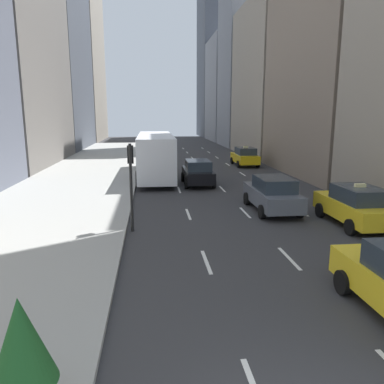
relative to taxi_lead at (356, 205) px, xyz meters
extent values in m
cube|color=#9E9E99|center=(-13.80, 15.58, -0.81)|extent=(8.00, 66.00, 0.15)
cube|color=white|center=(-7.00, -3.42, -0.87)|extent=(0.12, 2.00, 0.01)
cube|color=white|center=(-7.00, 2.58, -0.87)|extent=(0.12, 2.00, 0.01)
cube|color=white|center=(-7.00, 8.58, -0.87)|extent=(0.12, 2.00, 0.01)
cube|color=white|center=(-7.00, 14.58, -0.87)|extent=(0.12, 2.00, 0.01)
cube|color=white|center=(-7.00, 20.58, -0.87)|extent=(0.12, 2.00, 0.01)
cube|color=white|center=(-7.00, 26.58, -0.87)|extent=(0.12, 2.00, 0.01)
cube|color=white|center=(-7.00, 32.58, -0.87)|extent=(0.12, 2.00, 0.01)
cube|color=white|center=(-7.00, 38.58, -0.87)|extent=(0.12, 2.00, 0.01)
cube|color=white|center=(-4.20, -3.42, -0.87)|extent=(0.12, 2.00, 0.01)
cube|color=white|center=(-4.20, 2.58, -0.87)|extent=(0.12, 2.00, 0.01)
cube|color=white|center=(-4.20, 8.58, -0.87)|extent=(0.12, 2.00, 0.01)
cube|color=white|center=(-4.20, 14.58, -0.87)|extent=(0.12, 2.00, 0.01)
cube|color=white|center=(-4.20, 20.58, -0.87)|extent=(0.12, 2.00, 0.01)
cube|color=white|center=(-4.20, 26.58, -0.87)|extent=(0.12, 2.00, 0.01)
cube|color=white|center=(-4.20, 32.58, -0.87)|extent=(0.12, 2.00, 0.01)
cube|color=white|center=(-4.20, 38.58, -0.87)|extent=(0.12, 2.00, 0.01)
cube|color=white|center=(-1.40, -3.42, -0.87)|extent=(0.12, 2.00, 0.01)
cube|color=white|center=(-1.40, 2.58, -0.87)|extent=(0.12, 2.00, 0.01)
cube|color=white|center=(-1.40, 8.58, -0.87)|extent=(0.12, 2.00, 0.01)
cube|color=white|center=(-1.40, 14.58, -0.87)|extent=(0.12, 2.00, 0.01)
cube|color=white|center=(-1.40, 20.58, -0.87)|extent=(0.12, 2.00, 0.01)
cube|color=white|center=(-1.40, 26.58, -0.87)|extent=(0.12, 2.00, 0.01)
cube|color=white|center=(-1.40, 32.58, -0.87)|extent=(0.12, 2.00, 0.01)
cube|color=white|center=(-1.40, 38.58, -0.87)|extent=(0.12, 2.00, 0.01)
cube|color=#4C515B|center=(-20.80, 40.42, 15.20)|extent=(6.00, 17.27, 32.16)
cube|color=gray|center=(-20.80, 58.67, 15.05)|extent=(6.00, 17.60, 31.86)
cube|color=gray|center=(5.20, 14.22, 10.11)|extent=(6.00, 14.06, 21.97)
cube|color=gray|center=(5.20, 29.08, 7.74)|extent=(6.00, 14.47, 17.24)
cube|color=gray|center=(5.20, 42.35, 17.04)|extent=(6.00, 10.52, 35.83)
cube|color=gray|center=(5.20, 55.14, 8.19)|extent=(6.00, 13.44, 18.15)
cube|color=#4C515B|center=(5.20, 68.96, 15.53)|extent=(6.00, 13.38, 32.82)
cube|color=yellow|center=(0.00, 0.07, -0.17)|extent=(1.80, 4.40, 0.76)
cube|color=#28333D|center=(0.00, -0.19, 0.53)|extent=(1.58, 2.29, 0.64)
cube|color=#F2E599|center=(0.00, -0.19, 0.92)|extent=(0.44, 0.20, 0.14)
cylinder|color=black|center=(-0.90, 1.43, -0.55)|extent=(0.22, 0.66, 0.66)
cylinder|color=black|center=(0.90, 1.43, -0.55)|extent=(0.22, 0.66, 0.66)
cylinder|color=black|center=(-0.90, -1.29, -0.55)|extent=(0.22, 0.66, 0.66)
cylinder|color=black|center=(-3.70, -6.02, -0.55)|extent=(0.22, 0.66, 0.66)
cube|color=yellow|center=(0.00, 19.51, -0.17)|extent=(1.80, 4.40, 0.76)
cube|color=#28333D|center=(0.00, 19.25, 0.53)|extent=(1.58, 2.29, 0.64)
cube|color=#F2E599|center=(0.00, 19.25, 0.92)|extent=(0.44, 0.20, 0.14)
cylinder|color=black|center=(-0.90, 20.87, -0.55)|extent=(0.22, 0.66, 0.66)
cylinder|color=black|center=(0.90, 20.87, -0.55)|extent=(0.22, 0.66, 0.66)
cylinder|color=black|center=(-0.90, 18.15, -0.55)|extent=(0.22, 0.66, 0.66)
cylinder|color=black|center=(0.90, 18.15, -0.55)|extent=(0.22, 0.66, 0.66)
cube|color=black|center=(-5.60, 10.27, -0.18)|extent=(1.80, 4.42, 0.74)
cube|color=#28333D|center=(-5.60, 10.00, 0.51)|extent=(1.58, 2.30, 0.64)
cylinder|color=black|center=(-6.50, 11.64, -0.55)|extent=(0.22, 0.66, 0.66)
cylinder|color=black|center=(-4.70, 11.64, -0.55)|extent=(0.22, 0.66, 0.66)
cylinder|color=black|center=(-6.50, 8.90, -0.55)|extent=(0.22, 0.66, 0.66)
cylinder|color=black|center=(-4.70, 8.90, -0.55)|extent=(0.22, 0.66, 0.66)
cube|color=#565B66|center=(-2.80, 2.81, -0.17)|extent=(1.80, 4.49, 0.77)
cube|color=#28333D|center=(-2.80, 2.55, 0.54)|extent=(1.58, 2.33, 0.64)
cylinder|color=black|center=(-3.70, 4.21, -0.55)|extent=(0.22, 0.66, 0.66)
cylinder|color=black|center=(-1.90, 4.21, -0.55)|extent=(0.22, 0.66, 0.66)
cylinder|color=black|center=(-3.70, 1.42, -0.55)|extent=(0.22, 0.66, 0.66)
cylinder|color=black|center=(-1.90, 1.42, -0.55)|extent=(0.22, 0.66, 0.66)
cube|color=silver|center=(-8.40, 13.76, 0.92)|extent=(2.50, 11.60, 2.90)
cube|color=#28333D|center=(-8.40, 19.51, 1.27)|extent=(2.30, 0.12, 1.40)
cube|color=#28333D|center=(-9.61, 13.76, 1.27)|extent=(0.08, 9.86, 1.10)
cube|color=yellow|center=(-8.40, 19.51, 2.17)|extent=(1.50, 0.10, 0.36)
cylinder|color=black|center=(-9.65, 17.35, -0.38)|extent=(0.30, 1.00, 1.00)
cylinder|color=black|center=(-7.15, 17.35, -0.38)|extent=(0.30, 1.00, 1.00)
cylinder|color=black|center=(-9.65, 10.57, -0.38)|extent=(0.30, 1.00, 1.00)
cylinder|color=black|center=(-7.15, 10.57, -0.38)|extent=(0.30, 1.00, 1.00)
cylinder|color=#382819|center=(-10.70, -9.53, -0.21)|extent=(0.83, 0.83, 0.06)
cone|color=#236028|center=(-10.70, -9.53, 0.52)|extent=(1.00, 1.00, 1.40)
cylinder|color=black|center=(-9.55, 0.19, 0.92)|extent=(0.12, 0.12, 3.60)
cube|color=black|center=(-9.55, 0.37, 2.27)|extent=(0.24, 0.20, 0.72)
sphere|color=red|center=(-9.55, 0.48, 2.50)|extent=(0.14, 0.14, 0.14)
sphere|color=#4C3F14|center=(-9.55, 0.48, 2.27)|extent=(0.14, 0.14, 0.14)
sphere|color=#198C2D|center=(-9.55, 0.48, 2.04)|extent=(0.14, 0.14, 0.14)
camera|label=1|loc=(-8.71, -14.79, 3.83)|focal=35.00mm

